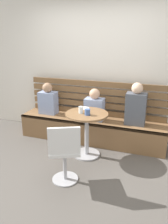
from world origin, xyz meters
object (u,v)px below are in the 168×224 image
Objects in this scene: person_child_left at (48,100)px; cup_water_clear at (81,110)px; cafe_table at (87,126)px; cup_mug_blue at (87,112)px; booth_bench at (91,130)px; person_adult at (136,106)px; white_chair at (64,152)px; plate_small at (84,108)px; person_child_middle at (94,106)px.

person_child_left is 1.10m from cup_water_clear.
cup_water_clear is at bearing -156.88° from cafe_table.
cup_mug_blue is at bearing -32.16° from person_child_left.
person_adult is at bearing 0.56° from booth_bench.
cup_mug_blue is at bearing 84.81° from white_chair.
cup_mug_blue is (-0.65, -0.63, 0.02)m from person_adult.
white_chair is at bearing -85.06° from plate_small.
person_child_left is at bearing 147.84° from cup_mug_blue.
person_adult is at bearing 62.12° from white_chair.
cafe_table is at bearing -141.32° from person_adult.
person_child_middle is (0.96, -0.05, -0.02)m from person_child_left.
person_child_left is at bearing 178.52° from booth_bench.
person_adult is 6.63× the size of cup_water_clear.
white_chair is 7.73× the size of cup_water_clear.
person_child_middle is at bearing 96.86° from cup_mug_blue.
booth_bench is 0.62m from plate_small.
cafe_table is at bearing 87.97° from white_chair.
cafe_table is 4.35× the size of plate_small.
white_chair is at bearing -54.90° from person_child_left.
person_adult is 0.73m from person_child_middle.
white_chair is 1.39× the size of person_child_left.
person_adult is (0.72, 1.36, 0.30)m from white_chair.
person_adult reaches higher than plate_small.
cup_water_clear is (-0.13, 0.04, 0.01)m from cup_mug_blue.
booth_bench is 1.38m from white_chair.
cafe_table is at bearing -86.15° from person_child_middle.
cup_mug_blue reaches higher than cafe_table.
booth_bench is at bearing 91.15° from cup_water_clear.
person_child_middle is 3.41× the size of plate_small.
person_child_left is at bearing 179.47° from person_adult.
cup_water_clear reaches higher than cup_mug_blue.
plate_small is (0.88, -0.36, 0.04)m from person_child_left.
white_chair reaches higher than cup_mug_blue.
person_child_left is (-1.69, 0.02, -0.06)m from person_adult.
booth_bench is 0.86m from cup_mug_blue.
plate_small is (-0.02, -0.34, 0.52)m from booth_bench.
person_adult is (0.69, 0.55, 0.25)m from cafe_table.
white_chair is at bearing -89.72° from person_child_middle.
plate_small is (-0.08, -0.31, 0.05)m from person_child_middle.
cafe_table is at bearing -60.76° from plate_small.
cafe_table is at bearing -29.74° from person_child_left.
cup_water_clear is (-0.78, -0.59, 0.03)m from person_adult.
white_chair reaches higher than booth_bench.
cup_water_clear is at bearing -33.73° from person_child_left.
cup_water_clear is at bearing -142.82° from person_adult.
white_chair is at bearing -117.88° from person_adult.
person_child_left is at bearing 146.27° from cup_water_clear.
cafe_table is at bearing 114.82° from cup_mug_blue.
person_child_left reaches higher than cup_mug_blue.
person_adult is at bearing -0.53° from person_child_left.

